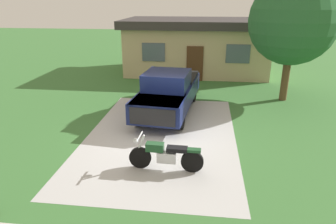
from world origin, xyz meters
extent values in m
plane|color=#3A6F34|center=(0.00, 0.00, 0.00)|extent=(80.00, 80.00, 0.00)
cube|color=#B6B6B6|center=(0.00, 0.00, 0.00)|extent=(5.41, 8.62, 0.01)
cylinder|color=black|center=(-0.30, -2.32, 0.33)|extent=(0.66, 0.14, 0.66)
cylinder|color=black|center=(1.25, -2.37, 0.33)|extent=(0.66, 0.14, 0.66)
cube|color=silver|center=(0.50, -2.35, 0.42)|extent=(0.57, 0.28, 0.32)
cube|color=#194723|center=(0.15, -2.34, 0.72)|extent=(0.53, 0.28, 0.24)
cube|color=black|center=(0.80, -2.36, 0.70)|extent=(0.61, 0.30, 0.12)
cube|color=#194723|center=(1.25, -2.37, 0.70)|extent=(0.49, 0.21, 0.08)
cylinder|color=silver|center=(-0.30, -2.32, 0.70)|extent=(0.33, 0.07, 0.77)
cylinder|color=silver|center=(-0.30, -2.32, 1.02)|extent=(0.06, 0.70, 0.04)
sphere|color=silver|center=(-0.42, -2.32, 0.88)|extent=(0.16, 0.16, 0.16)
cylinder|color=black|center=(0.62, 0.73, 0.42)|extent=(0.38, 0.86, 0.84)
cylinder|color=black|center=(-1.02, 0.89, 0.42)|extent=(0.38, 0.86, 0.84)
cylinder|color=black|center=(0.95, 4.22, 0.42)|extent=(0.38, 0.86, 0.84)
cylinder|color=black|center=(-0.68, 4.37, 0.42)|extent=(0.38, 0.86, 0.84)
cube|color=#141E51|center=(-0.03, 2.60, 0.80)|extent=(2.52, 5.76, 0.80)
cube|color=#141E51|center=(-0.21, 0.76, 1.10)|extent=(2.07, 2.07, 0.20)
cube|color=#141E51|center=(-0.07, 2.20, 1.55)|extent=(1.97, 2.06, 0.70)
cube|color=#3F4C56|center=(-0.14, 1.41, 1.45)|extent=(1.71, 0.32, 0.60)
cube|color=black|center=(0.12, 4.15, 1.05)|extent=(2.12, 2.57, 0.50)
cube|color=black|center=(-0.29, -0.16, 0.80)|extent=(1.70, 0.26, 0.64)
cylinder|color=brown|center=(5.43, 5.00, 1.20)|extent=(0.36, 0.36, 2.39)
sphere|color=#2A6234|center=(5.43, 5.00, 3.82)|extent=(4.07, 4.07, 4.07)
cube|color=tan|center=(0.88, 10.78, 1.50)|extent=(9.00, 5.00, 3.00)
cube|color=#383333|center=(0.88, 10.78, 3.25)|extent=(9.60, 5.60, 0.50)
cube|color=#4C2D19|center=(0.88, 8.25, 1.05)|extent=(1.00, 0.08, 2.10)
cube|color=#4C5966|center=(-1.64, 8.25, 1.70)|extent=(1.40, 0.06, 1.10)
cube|color=#4C5966|center=(3.40, 8.25, 1.70)|extent=(1.40, 0.06, 1.10)
camera|label=1|loc=(1.50, -10.27, 4.79)|focal=32.88mm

